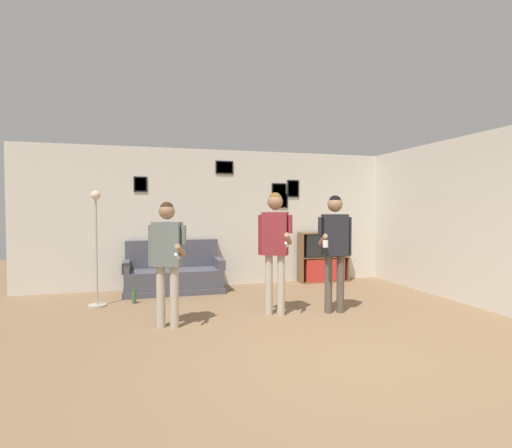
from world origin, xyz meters
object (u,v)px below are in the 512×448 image
person_player_foreground_left (167,251)px  bottle_on_floor (134,297)px  bookshelf (324,257)px  floor_lamp (96,244)px  person_watcher_holding_cup (335,240)px  person_player_foreground_center (275,239)px  couch (174,275)px

person_player_foreground_left → bottle_on_floor: (-0.45, 1.49, -0.89)m
person_player_foreground_left → bookshelf: bearing=36.2°
floor_lamp → person_watcher_holding_cup: bearing=-21.7°
floor_lamp → person_player_foreground_center: size_ratio=1.03×
person_watcher_holding_cup → bottle_on_floor: 3.32m
floor_lamp → bottle_on_floor: 1.04m
person_player_foreground_left → person_player_foreground_center: 1.54m
couch → person_watcher_holding_cup: (2.17, -2.16, 0.76)m
bookshelf → person_player_foreground_left: (-3.34, -2.45, 0.47)m
person_player_foreground_center → bottle_on_floor: size_ratio=6.67×
floor_lamp → person_watcher_holding_cup: floor_lamp is taller
bookshelf → person_watcher_holding_cup: (-0.93, -2.35, 0.55)m
bookshelf → person_watcher_holding_cup: 2.59m
floor_lamp → person_player_foreground_center: (2.53, -1.23, 0.12)m
couch → bookshelf: bearing=3.5°
person_watcher_holding_cup → floor_lamp: bearing=158.3°
person_player_foreground_left → bottle_on_floor: size_ratio=6.12×
bookshelf → bottle_on_floor: bookshelf is taller
person_player_foreground_left → person_player_foreground_center: size_ratio=0.92×
bookshelf → person_watcher_holding_cup: person_watcher_holding_cup is taller
person_player_foreground_left → bottle_on_floor: bearing=106.8°
couch → person_player_foreground_left: 2.37m
person_watcher_holding_cup → bottle_on_floor: size_ratio=6.53×
couch → person_player_foreground_left: size_ratio=1.10×
person_player_foreground_center → person_watcher_holding_cup: person_player_foreground_center is taller
person_watcher_holding_cup → person_player_foreground_left: bearing=-177.8°
couch → person_player_foreground_center: bearing=-57.7°
bookshelf → person_player_foreground_left: bearing=-143.8°
couch → floor_lamp: floor_lamp is taller
couch → person_watcher_holding_cup: size_ratio=1.03×
bookshelf → person_player_foreground_center: 2.93m
bottle_on_floor → person_player_foreground_center: bearing=-32.8°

